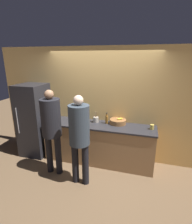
% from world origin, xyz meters
% --- Properties ---
extents(ground_plane, '(14.00, 14.00, 0.00)m').
position_xyz_m(ground_plane, '(0.00, 0.00, 0.00)').
color(ground_plane, brown).
extents(wall_back, '(5.20, 0.06, 2.60)m').
position_xyz_m(wall_back, '(0.00, 0.67, 1.30)').
color(wall_back, '#E0B266').
rests_on(wall_back, ground_plane).
extents(counter, '(2.51, 0.65, 0.93)m').
position_xyz_m(counter, '(0.00, 0.36, 0.46)').
color(counter, '#9E754C').
rests_on(counter, ground_plane).
extents(refrigerator, '(0.63, 0.72, 1.76)m').
position_xyz_m(refrigerator, '(-1.63, 0.30, 0.88)').
color(refrigerator, '#232328').
rests_on(refrigerator, ground_plane).
extents(person_left, '(0.39, 0.39, 1.78)m').
position_xyz_m(person_left, '(-0.78, -0.32, 1.09)').
color(person_left, black).
rests_on(person_left, ground_plane).
extents(person_center, '(0.37, 0.37, 1.75)m').
position_xyz_m(person_center, '(-0.13, -0.47, 1.06)').
color(person_center, black).
rests_on(person_center, ground_plane).
extents(fruit_bowl, '(0.36, 0.36, 0.15)m').
position_xyz_m(fruit_bowl, '(0.41, 0.50, 0.98)').
color(fruit_bowl, brown).
rests_on(fruit_bowl, counter).
extents(utensil_crock, '(0.13, 0.13, 0.25)m').
position_xyz_m(utensil_crock, '(-0.10, 0.47, 0.99)').
color(utensil_crock, '#ADA393').
rests_on(utensil_crock, counter).
extents(bottle_amber, '(0.06, 0.06, 0.25)m').
position_xyz_m(bottle_amber, '(0.16, 0.45, 1.03)').
color(bottle_amber, brown).
rests_on(bottle_amber, counter).
extents(cup_yellow, '(0.08, 0.08, 0.10)m').
position_xyz_m(cup_yellow, '(1.14, 0.38, 0.98)').
color(cup_yellow, gold).
rests_on(cup_yellow, counter).
extents(potted_plant, '(0.15, 0.15, 0.26)m').
position_xyz_m(potted_plant, '(-0.54, 0.51, 1.07)').
color(potted_plant, '#3D3D42').
rests_on(potted_plant, counter).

